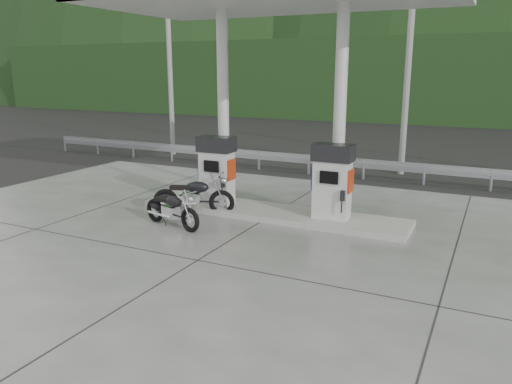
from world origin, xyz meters
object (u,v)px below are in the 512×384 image
at_px(motorcycle_left, 172,210).
at_px(motorcycle_right, 193,197).
at_px(gas_pump_left, 217,170).
at_px(gas_pump_right, 332,181).

height_order(motorcycle_left, motorcycle_right, motorcycle_right).
bearing_deg(motorcycle_left, motorcycle_right, 110.35).
height_order(gas_pump_left, gas_pump_right, same).
height_order(gas_pump_left, motorcycle_right, gas_pump_left).
distance_m(gas_pump_left, gas_pump_right, 3.20).
xyz_separation_m(gas_pump_left, gas_pump_right, (3.20, 0.00, 0.00)).
xyz_separation_m(gas_pump_right, motorcycle_left, (-3.34, -1.90, -0.64)).
bearing_deg(motorcycle_left, gas_pump_right, 44.05).
bearing_deg(gas_pump_right, motorcycle_left, -150.42).
height_order(gas_pump_left, motorcycle_left, gas_pump_left).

